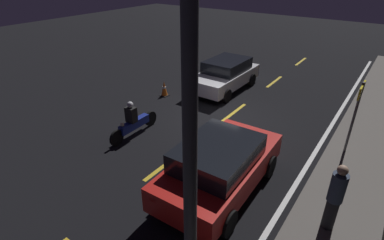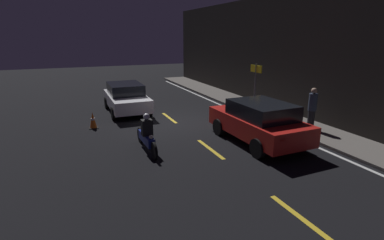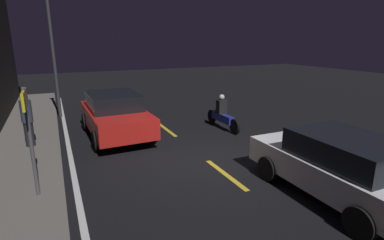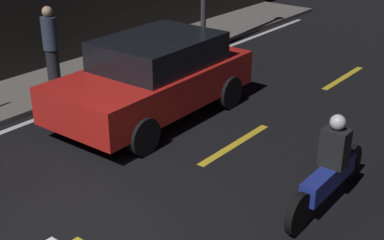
% 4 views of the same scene
% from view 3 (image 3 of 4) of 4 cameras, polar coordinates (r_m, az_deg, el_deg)
% --- Properties ---
extents(ground_plane, '(56.00, 56.00, 0.00)m').
position_cam_3_polar(ground_plane, '(8.85, 3.05, -7.78)').
color(ground_plane, black).
extents(raised_curb, '(28.00, 1.96, 0.11)m').
position_cam_3_polar(raised_curb, '(8.01, -30.28, -12.07)').
color(raised_curb, '#605B56').
rests_on(raised_curb, ground).
extents(lane_dash_c, '(2.00, 0.14, 0.01)m').
position_cam_3_polar(lane_dash_c, '(8.05, 6.42, -10.22)').
color(lane_dash_c, gold).
rests_on(lane_dash_c, ground).
extents(lane_dash_d, '(2.00, 0.14, 0.01)m').
position_cam_3_polar(lane_dash_d, '(11.87, -4.85, -1.81)').
color(lane_dash_d, gold).
rests_on(lane_dash_d, ground).
extents(lane_dash_e, '(2.00, 0.14, 0.01)m').
position_cam_3_polar(lane_dash_e, '(16.04, -10.40, 2.43)').
color(lane_dash_e, gold).
rests_on(lane_dash_e, ground).
extents(lane_solid_kerb, '(25.20, 0.14, 0.01)m').
position_cam_3_polar(lane_solid_kerb, '(7.97, -21.27, -11.51)').
color(lane_solid_kerb, silver).
rests_on(lane_solid_kerb, ground).
extents(sedan_white, '(4.12, 1.97, 1.47)m').
position_cam_3_polar(sedan_white, '(7.37, 26.43, -7.69)').
color(sedan_white, silver).
rests_on(sedan_white, ground).
extents(taxi_red, '(4.22, 2.11, 1.56)m').
position_cam_3_polar(taxi_red, '(11.22, -14.43, 1.15)').
color(taxi_red, red).
rests_on(taxi_red, ground).
extents(motorcycle, '(2.32, 0.36, 1.36)m').
position_cam_3_polar(motorcycle, '(11.94, 5.83, 0.96)').
color(motorcycle, black).
rests_on(motorcycle, ground).
extents(traffic_cone_near, '(0.38, 0.38, 0.72)m').
position_cam_3_polar(traffic_cone_near, '(10.32, 22.83, -3.52)').
color(traffic_cone_near, black).
rests_on(traffic_cone_near, ground).
extents(pedestrian, '(0.34, 0.34, 1.73)m').
position_cam_3_polar(pedestrian, '(10.82, -28.88, 0.12)').
color(pedestrian, black).
rests_on(pedestrian, raised_curb).
extents(shop_sign, '(0.90, 0.08, 2.40)m').
position_cam_3_polar(shop_sign, '(7.08, -28.81, -0.19)').
color(shop_sign, '#4C4C51').
rests_on(shop_sign, raised_curb).
extents(street_lamp, '(0.28, 0.28, 5.76)m').
position_cam_3_polar(street_lamp, '(14.61, -25.08, 12.89)').
color(street_lamp, '#333338').
rests_on(street_lamp, ground).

